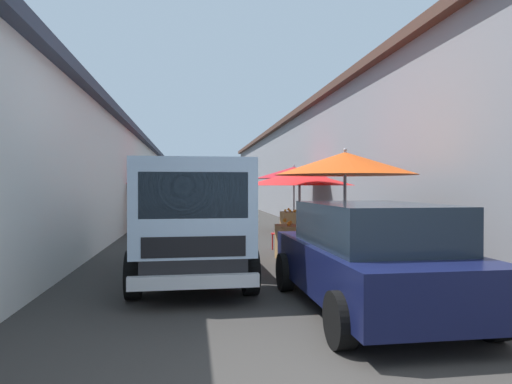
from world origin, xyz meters
TOP-DOWN VIEW (x-y plane):
  - ground at (13.50, 0.00)m, footprint 90.00×90.00m
  - building_left_whitewash at (15.75, 7.01)m, footprint 49.80×7.50m
  - building_right_concrete at (15.75, -7.01)m, footprint 49.80×7.50m
  - fruit_stall_near_right at (6.62, -1.23)m, footprint 2.51×2.51m
  - fruit_stall_near_left at (4.45, -1.57)m, footprint 2.59×2.59m
  - fruit_stall_mid_lane at (13.99, 2.51)m, footprint 2.66×2.66m
  - fruit_stall_far_left at (12.70, -2.49)m, footprint 2.87×2.87m
  - hatchback_car at (2.25, -1.17)m, footprint 3.93×1.96m
  - delivery_truck at (4.07, 1.18)m, footprint 4.95×2.04m
  - vendor_by_crates at (14.83, 0.77)m, footprint 0.65×0.31m
  - parked_scooter at (7.86, -2.85)m, footprint 1.67×0.55m
  - plastic_stool at (8.26, -1.03)m, footprint 0.30×0.30m

SIDE VIEW (x-z plane):
  - ground at x=13.50m, z-range 0.00..0.00m
  - plastic_stool at x=8.26m, z-range 0.11..0.54m
  - parked_scooter at x=7.86m, z-range -0.12..1.02m
  - hatchback_car at x=2.25m, z-range 0.01..1.46m
  - vendor_by_crates at x=14.83m, z-range 0.14..1.83m
  - delivery_truck at x=4.07m, z-range 0.00..2.08m
  - fruit_stall_near_right at x=6.62m, z-range 0.56..2.67m
  - fruit_stall_mid_lane at x=13.99m, z-range 0.63..2.93m
  - fruit_stall_near_left at x=4.45m, z-range 0.60..2.97m
  - fruit_stall_far_left at x=12.70m, z-range 0.78..3.23m
  - building_left_whitewash at x=15.75m, z-range 0.01..4.00m
  - building_right_concrete at x=15.75m, z-range 0.01..5.06m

